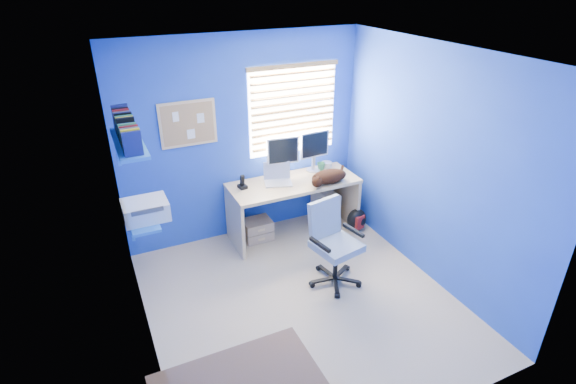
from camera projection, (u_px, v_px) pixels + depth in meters
name	position (u px, v px, depth m)	size (l,w,h in m)	color
floor	(301.00, 301.00, 4.68)	(3.00, 3.20, 0.00)	#B9A88D
ceiling	(305.00, 54.00, 3.55)	(3.00, 3.20, 0.00)	white
wall_back	(244.00, 140.00, 5.41)	(3.00, 0.01, 2.50)	#1F42B6
wall_front	(417.00, 300.00, 2.82)	(3.00, 0.01, 2.50)	#1F42B6
wall_left	(134.00, 231.00, 3.55)	(0.01, 3.20, 2.50)	#1F42B6
wall_right	(431.00, 167.00, 4.68)	(0.01, 3.20, 2.50)	#1F42B6
desk	(293.00, 208.00, 5.72)	(1.61, 0.65, 0.74)	#D8B47B
laptop	(278.00, 175.00, 5.46)	(0.33, 0.26, 0.22)	silver
monitor_left	(282.00, 158.00, 5.54)	(0.40, 0.12, 0.54)	silver
monitor_right	(314.00, 151.00, 5.73)	(0.40, 0.12, 0.54)	silver
phone	(242.00, 182.00, 5.35)	(0.09, 0.11, 0.17)	black
mug	(321.00, 167.00, 5.85)	(0.10, 0.09, 0.10)	#2E784B
cd_spindle	(327.00, 164.00, 5.94)	(0.13, 0.13, 0.07)	silver
cat	(329.00, 176.00, 5.49)	(0.46, 0.24, 0.17)	black
tower_pc	(325.00, 206.00, 6.06)	(0.19, 0.44, 0.45)	beige
drawer_boxes	(257.00, 229.00, 5.70)	(0.35, 0.28, 0.27)	tan
yellow_book	(323.00, 222.00, 5.90)	(0.03, 0.17, 0.24)	yellow
backpack	(356.00, 220.00, 5.87)	(0.27, 0.20, 0.31)	black
office_chair	(333.00, 254.00, 4.85)	(0.64, 0.64, 0.93)	black
window_blinds	(293.00, 110.00, 5.49)	(1.15, 0.05, 1.10)	white
corkboard	(188.00, 124.00, 5.01)	(0.64, 0.02, 0.52)	#D8B47B
wall_shelves	(136.00, 172.00, 4.13)	(0.42, 0.90, 1.05)	blue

